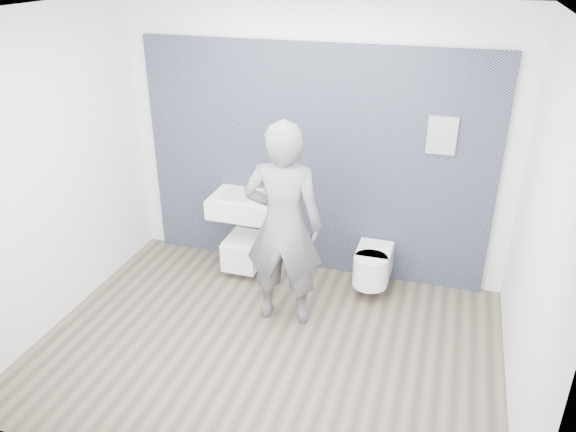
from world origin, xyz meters
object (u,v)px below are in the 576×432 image
(toilet_square, at_px, (245,248))
(toilet_rounded, at_px, (372,265))
(visitor, at_px, (283,226))
(washbasin, at_px, (244,205))

(toilet_square, relative_size, toilet_rounded, 1.14)
(toilet_square, distance_m, visitor, 1.20)
(toilet_square, xyz_separation_m, toilet_rounded, (1.38, -0.04, 0.04))
(washbasin, distance_m, visitor, 1.00)
(washbasin, height_order, toilet_rounded, washbasin)
(toilet_square, height_order, toilet_rounded, toilet_square)
(washbasin, distance_m, toilet_square, 0.51)
(toilet_square, distance_m, toilet_rounded, 1.38)
(washbasin, xyz_separation_m, toilet_square, (-0.00, -0.01, -0.51))
(toilet_rounded, height_order, visitor, visitor)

